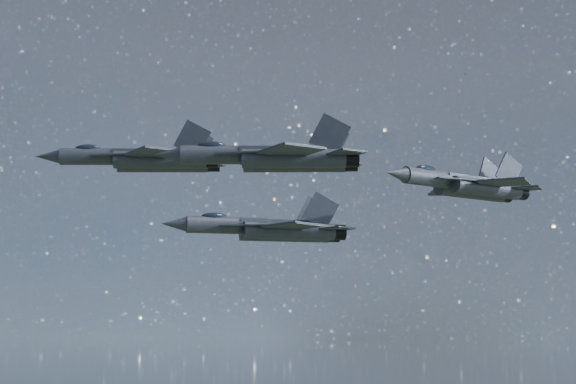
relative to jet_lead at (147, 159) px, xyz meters
name	(u,v)px	position (x,y,z in m)	size (l,w,h in m)	color
jet_lead	(147,159)	(0.00, 0.00, 0.00)	(15.85, 10.61, 4.01)	#2E3239
jet_left	(272,229)	(15.62, 14.18, -3.70)	(19.44, 13.60, 4.90)	#2E3239
jet_right	(277,157)	(7.29, -12.12, -1.58)	(15.65, 10.44, 3.97)	#2E3239
jet_slot	(468,185)	(33.05, 5.22, 0.34)	(18.60, 12.58, 4.68)	#2E3239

